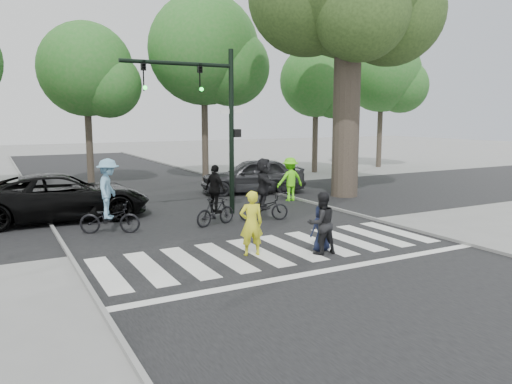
% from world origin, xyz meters
% --- Properties ---
extents(ground, '(120.00, 120.00, 0.00)m').
position_xyz_m(ground, '(0.00, 0.00, 0.00)').
color(ground, gray).
rests_on(ground, ground).
extents(road_stem, '(10.00, 70.00, 0.01)m').
position_xyz_m(road_stem, '(0.00, 5.00, 0.01)').
color(road_stem, black).
rests_on(road_stem, ground).
extents(road_cross, '(70.00, 10.00, 0.01)m').
position_xyz_m(road_cross, '(0.00, 8.00, 0.01)').
color(road_cross, black).
rests_on(road_cross, ground).
extents(curb_left, '(0.10, 70.00, 0.10)m').
position_xyz_m(curb_left, '(-5.05, 5.00, 0.05)').
color(curb_left, gray).
rests_on(curb_left, ground).
extents(curb_right, '(0.10, 70.00, 0.10)m').
position_xyz_m(curb_right, '(5.05, 5.00, 0.05)').
color(curb_right, gray).
rests_on(curb_right, ground).
extents(crosswalk, '(10.00, 3.85, 0.01)m').
position_xyz_m(crosswalk, '(0.00, 0.66, 0.01)').
color(crosswalk, silver).
rests_on(crosswalk, ground).
extents(traffic_signal, '(4.45, 0.29, 6.00)m').
position_xyz_m(traffic_signal, '(0.35, 6.20, 3.90)').
color(traffic_signal, black).
rests_on(traffic_signal, ground).
extents(bg_tree_2, '(5.04, 4.80, 8.40)m').
position_xyz_m(bg_tree_2, '(-1.76, 16.62, 5.78)').
color(bg_tree_2, brown).
rests_on(bg_tree_2, ground).
extents(bg_tree_3, '(6.30, 6.00, 10.20)m').
position_xyz_m(bg_tree_3, '(4.31, 15.27, 6.94)').
color(bg_tree_3, brown).
rests_on(bg_tree_3, ground).
extents(bg_tree_4, '(4.83, 4.60, 8.15)m').
position_xyz_m(bg_tree_4, '(12.23, 16.12, 5.64)').
color(bg_tree_4, brown).
rests_on(bg_tree_4, ground).
extents(bg_tree_5, '(5.67, 5.40, 9.30)m').
position_xyz_m(bg_tree_5, '(18.27, 16.69, 6.36)').
color(bg_tree_5, brown).
rests_on(bg_tree_5, ground).
extents(pedestrian_woman, '(0.70, 0.53, 1.72)m').
position_xyz_m(pedestrian_woman, '(-0.81, 0.83, 0.86)').
color(pedestrian_woman, yellow).
rests_on(pedestrian_woman, ground).
extents(pedestrian_child, '(0.62, 0.41, 1.27)m').
position_xyz_m(pedestrian_child, '(1.08, 0.34, 0.63)').
color(pedestrian_child, '#141A36').
rests_on(pedestrian_child, ground).
extents(pedestrian_adult, '(0.84, 0.68, 1.66)m').
position_xyz_m(pedestrian_adult, '(0.89, 0.09, 0.83)').
color(pedestrian_adult, black).
rests_on(pedestrian_adult, ground).
extents(cyclist_left, '(1.95, 1.37, 2.34)m').
position_xyz_m(cyclist_left, '(-3.53, 5.12, 1.01)').
color(cyclist_left, black).
rests_on(cyclist_left, ground).
extents(cyclist_mid, '(1.62, 1.02, 2.04)m').
position_xyz_m(cyclist_mid, '(-0.18, 4.59, 0.84)').
color(cyclist_mid, black).
rests_on(cyclist_mid, ground).
extents(cyclist_right, '(1.83, 1.70, 2.20)m').
position_xyz_m(cyclist_right, '(1.62, 4.52, 0.98)').
color(cyclist_right, black).
rests_on(cyclist_right, ground).
extents(car_suv, '(6.07, 3.01, 1.65)m').
position_xyz_m(car_suv, '(-4.53, 8.00, 0.83)').
color(car_suv, black).
rests_on(car_suv, ground).
extents(car_grey, '(5.23, 3.28, 1.66)m').
position_xyz_m(car_grey, '(4.24, 10.30, 0.83)').
color(car_grey, '#2D2D31').
rests_on(car_grey, ground).
extents(bystander_hivis, '(1.23, 0.72, 1.87)m').
position_xyz_m(bystander_hivis, '(4.63, 7.59, 0.94)').
color(bystander_hivis, '#67FF16').
rests_on(bystander_hivis, ground).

